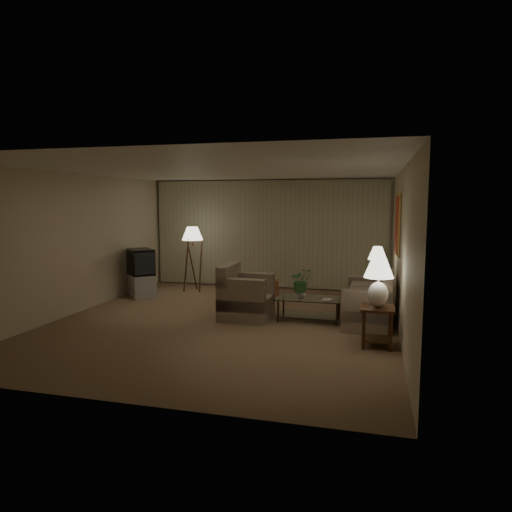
{
  "coord_description": "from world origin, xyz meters",
  "views": [
    {
      "loc": [
        2.56,
        -7.66,
        2.15
      ],
      "look_at": [
        0.42,
        0.6,
        1.13
      ],
      "focal_mm": 32.0,
      "sensor_mm": 36.0,
      "label": 1
    }
  ],
  "objects_px": {
    "side_table_far": "(376,288)",
    "coffee_table": "(309,305)",
    "side_table_near": "(377,320)",
    "ottoman": "(266,288)",
    "vase": "(301,293)",
    "sofa": "(368,303)",
    "tv_cabinet": "(141,285)",
    "crt_tv": "(141,262)",
    "table_lamp_far": "(377,260)",
    "table_lamp_near": "(379,278)",
    "floor_lamp": "(193,258)",
    "armchair": "(247,297)"
  },
  "relations": [
    {
      "from": "armchair",
      "to": "coffee_table",
      "type": "bearing_deg",
      "value": -84.71
    },
    {
      "from": "side_table_near",
      "to": "table_lamp_far",
      "type": "height_order",
      "value": "table_lamp_far"
    },
    {
      "from": "coffee_table",
      "to": "tv_cabinet",
      "type": "height_order",
      "value": "tv_cabinet"
    },
    {
      "from": "crt_tv",
      "to": "ottoman",
      "type": "height_order",
      "value": "crt_tv"
    },
    {
      "from": "tv_cabinet",
      "to": "vase",
      "type": "xyz_separation_m",
      "value": [
        3.86,
        -1.19,
        0.25
      ]
    },
    {
      "from": "side_table_near",
      "to": "side_table_far",
      "type": "xyz_separation_m",
      "value": [
        0.0,
        2.6,
        0.0
      ]
    },
    {
      "from": "side_table_near",
      "to": "tv_cabinet",
      "type": "distance_m",
      "value": 5.75
    },
    {
      "from": "side_table_far",
      "to": "coffee_table",
      "type": "height_order",
      "value": "side_table_far"
    },
    {
      "from": "sofa",
      "to": "side_table_near",
      "type": "relative_size",
      "value": 2.73
    },
    {
      "from": "sofa",
      "to": "coffee_table",
      "type": "height_order",
      "value": "sofa"
    },
    {
      "from": "side_table_near",
      "to": "ottoman",
      "type": "relative_size",
      "value": 1.07
    },
    {
      "from": "armchair",
      "to": "floor_lamp",
      "type": "xyz_separation_m",
      "value": [
        -1.95,
        2.15,
        0.42
      ]
    },
    {
      "from": "side_table_far",
      "to": "side_table_near",
      "type": "bearing_deg",
      "value": -90.0
    },
    {
      "from": "side_table_far",
      "to": "table_lamp_near",
      "type": "relative_size",
      "value": 0.8
    },
    {
      "from": "sofa",
      "to": "side_table_far",
      "type": "distance_m",
      "value": 1.26
    },
    {
      "from": "sofa",
      "to": "vase",
      "type": "relative_size",
      "value": 10.04
    },
    {
      "from": "side_table_near",
      "to": "crt_tv",
      "type": "relative_size",
      "value": 0.72
    },
    {
      "from": "coffee_table",
      "to": "vase",
      "type": "xyz_separation_m",
      "value": [
        -0.15,
        -0.0,
        0.22
      ]
    },
    {
      "from": "side_table_far",
      "to": "tv_cabinet",
      "type": "bearing_deg",
      "value": -178.25
    },
    {
      "from": "sofa",
      "to": "table_lamp_far",
      "type": "height_order",
      "value": "table_lamp_far"
    },
    {
      "from": "armchair",
      "to": "side_table_near",
      "type": "bearing_deg",
      "value": -116.27
    },
    {
      "from": "table_lamp_far",
      "to": "tv_cabinet",
      "type": "xyz_separation_m",
      "value": [
        -5.2,
        -0.16,
        -0.74
      ]
    },
    {
      "from": "armchair",
      "to": "tv_cabinet",
      "type": "relative_size",
      "value": 1.04
    },
    {
      "from": "side_table_near",
      "to": "floor_lamp",
      "type": "distance_m",
      "value": 5.41
    },
    {
      "from": "table_lamp_far",
      "to": "vase",
      "type": "height_order",
      "value": "table_lamp_far"
    },
    {
      "from": "side_table_near",
      "to": "vase",
      "type": "xyz_separation_m",
      "value": [
        -1.34,
        1.25,
        0.09
      ]
    },
    {
      "from": "sofa",
      "to": "armchair",
      "type": "relative_size",
      "value": 1.74
    },
    {
      "from": "table_lamp_near",
      "to": "coffee_table",
      "type": "relative_size",
      "value": 0.63
    },
    {
      "from": "side_table_near",
      "to": "table_lamp_near",
      "type": "height_order",
      "value": "table_lamp_near"
    },
    {
      "from": "crt_tv",
      "to": "table_lamp_far",
      "type": "bearing_deg",
      "value": 48.7
    },
    {
      "from": "side_table_far",
      "to": "table_lamp_far",
      "type": "relative_size",
      "value": 0.92
    },
    {
      "from": "side_table_far",
      "to": "coffee_table",
      "type": "relative_size",
      "value": 0.51
    },
    {
      "from": "armchair",
      "to": "floor_lamp",
      "type": "height_order",
      "value": "floor_lamp"
    },
    {
      "from": "side_table_far",
      "to": "table_lamp_near",
      "type": "distance_m",
      "value": 2.68
    },
    {
      "from": "table_lamp_far",
      "to": "tv_cabinet",
      "type": "height_order",
      "value": "table_lamp_far"
    },
    {
      "from": "sofa",
      "to": "floor_lamp",
      "type": "relative_size",
      "value": 1.05
    },
    {
      "from": "side_table_near",
      "to": "ottoman",
      "type": "bearing_deg",
      "value": 127.46
    },
    {
      "from": "crt_tv",
      "to": "vase",
      "type": "bearing_deg",
      "value": 29.82
    },
    {
      "from": "floor_lamp",
      "to": "side_table_far",
      "type": "bearing_deg",
      "value": -9.18
    },
    {
      "from": "table_lamp_far",
      "to": "coffee_table",
      "type": "distance_m",
      "value": 1.93
    },
    {
      "from": "sofa",
      "to": "tv_cabinet",
      "type": "distance_m",
      "value": 5.17
    },
    {
      "from": "sofa",
      "to": "side_table_far",
      "type": "relative_size",
      "value": 2.73
    },
    {
      "from": "vase",
      "to": "coffee_table",
      "type": "bearing_deg",
      "value": 0.0
    },
    {
      "from": "sofa",
      "to": "table_lamp_near",
      "type": "relative_size",
      "value": 2.19
    },
    {
      "from": "ottoman",
      "to": "crt_tv",
      "type": "bearing_deg",
      "value": -164.89
    },
    {
      "from": "floor_lamp",
      "to": "ottoman",
      "type": "bearing_deg",
      "value": -3.3
    },
    {
      "from": "side_table_far",
      "to": "floor_lamp",
      "type": "xyz_separation_m",
      "value": [
        -4.28,
        0.69,
        0.41
      ]
    },
    {
      "from": "vase",
      "to": "side_table_near",
      "type": "bearing_deg",
      "value": -43.09
    },
    {
      "from": "side_table_near",
      "to": "table_lamp_near",
      "type": "bearing_deg",
      "value": -90.0
    },
    {
      "from": "ottoman",
      "to": "coffee_table",
      "type": "bearing_deg",
      "value": -57.05
    }
  ]
}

